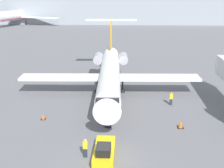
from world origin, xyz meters
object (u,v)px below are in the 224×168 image
object	(u,v)px
airplane_parked_far_left	(19,15)
traffic_cone_right	(181,125)
airplane_main	(110,73)
worker_by_wing	(171,98)
worker_near_tug	(85,148)
traffic_cone_left	(43,117)
pushback_tug	(104,151)

from	to	relation	value
airplane_parked_far_left	traffic_cone_right	bearing A→B (deg)	-62.74
airplane_main	airplane_parked_far_left	bearing A→B (deg)	115.97
worker_by_wing	airplane_parked_far_left	xyz separation A→B (m)	(-53.26, 96.46, 3.35)
worker_near_tug	airplane_main	bearing A→B (deg)	86.25
traffic_cone_left	traffic_cone_right	size ratio (longest dim) A/B	0.83
worker_near_tug	worker_by_wing	xyz separation A→B (m)	(9.51, 13.95, -0.03)
airplane_main	worker_near_tug	size ratio (longest dim) A/B	15.91
worker_near_tug	airplane_parked_far_left	distance (m)	118.82
worker_by_wing	airplane_parked_far_left	distance (m)	110.24
worker_near_tug	airplane_parked_far_left	bearing A→B (deg)	111.62
pushback_tug	traffic_cone_left	size ratio (longest dim) A/B	7.22
airplane_parked_far_left	airplane_main	bearing A→B (deg)	-64.03
airplane_main	worker_by_wing	xyz separation A→B (m)	(8.32, -4.19, -2.22)
traffic_cone_right	worker_near_tug	bearing A→B (deg)	-144.85
worker_by_wing	airplane_parked_far_left	size ratio (longest dim) A/B	0.05
worker_near_tug	traffic_cone_left	distance (m)	10.37
airplane_main	worker_near_tug	bearing A→B (deg)	-93.75
traffic_cone_left	airplane_parked_far_left	size ratio (longest dim) A/B	0.02
worker_by_wing	traffic_cone_left	world-z (taller)	worker_by_wing
worker_near_tug	worker_by_wing	distance (m)	16.89
airplane_main	worker_near_tug	world-z (taller)	airplane_main
pushback_tug	airplane_parked_far_left	xyz separation A→B (m)	(-45.48, 110.41, 3.67)
worker_near_tug	traffic_cone_left	xyz separation A→B (m)	(-6.11, 8.35, -0.63)
worker_by_wing	traffic_cone_right	distance (m)	7.18
airplane_main	worker_by_wing	world-z (taller)	airplane_main
worker_near_tug	airplane_parked_far_left	xyz separation A→B (m)	(-43.75, 110.42, 3.32)
airplane_main	traffic_cone_right	distance (m)	14.42
worker_near_tug	airplane_parked_far_left	size ratio (longest dim) A/B	0.05
pushback_tug	worker_by_wing	size ratio (longest dim) A/B	2.77
traffic_cone_right	airplane_parked_far_left	size ratio (longest dim) A/B	0.02
worker_by_wing	traffic_cone_left	distance (m)	16.61
airplane_main	worker_by_wing	bearing A→B (deg)	-26.73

